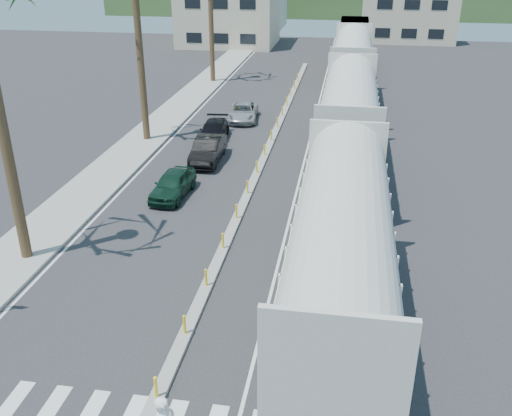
{
  "coord_description": "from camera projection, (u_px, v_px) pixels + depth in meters",
  "views": [
    {
      "loc": [
        4.91,
        -13.04,
        12.11
      ],
      "look_at": [
        1.39,
        8.33,
        2.0
      ],
      "focal_mm": 40.0,
      "sensor_mm": 36.0,
      "label": 1
    }
  ],
  "objects": [
    {
      "name": "car_second",
      "position": [
        208.0,
        150.0,
        34.43
      ],
      "size": [
        1.85,
        4.57,
        1.47
      ],
      "primitive_type": "imported",
      "rotation": [
        0.0,
        0.0,
        0.03
      ],
      "color": "black",
      "rests_on": "ground"
    },
    {
      "name": "buildings",
      "position": [
        274.0,
        3.0,
        80.67
      ],
      "size": [
        38.0,
        27.0,
        10.0
      ],
      "color": "beige",
      "rests_on": "ground"
    },
    {
      "name": "car_rear",
      "position": [
        243.0,
        112.0,
        42.55
      ],
      "size": [
        2.84,
        4.81,
        1.23
      ],
      "primitive_type": "imported",
      "rotation": [
        0.0,
        0.0,
        0.09
      ],
      "color": "#B8BABD",
      "rests_on": "ground"
    },
    {
      "name": "lane_markings",
      "position": [
        245.0,
        132.0,
        40.17
      ],
      "size": [
        9.42,
        90.0,
        0.01
      ],
      "color": "silver",
      "rests_on": "ground"
    },
    {
      "name": "median",
      "position": [
        264.0,
        156.0,
        35.31
      ],
      "size": [
        0.45,
        60.0,
        0.85
      ],
      "color": "gray",
      "rests_on": "ground"
    },
    {
      "name": "sidewalk",
      "position": [
        158.0,
        126.0,
        41.08
      ],
      "size": [
        3.0,
        90.0,
        0.15
      ],
      "primitive_type": "cube",
      "color": "gray",
      "rests_on": "ground"
    },
    {
      "name": "freight_train",
      "position": [
        350.0,
        103.0,
        36.08
      ],
      "size": [
        3.0,
        60.94,
        5.85
      ],
      "color": "beige",
      "rests_on": "ground"
    },
    {
      "name": "rails",
      "position": [
        348.0,
        124.0,
        41.79
      ],
      "size": [
        1.56,
        100.0,
        0.06
      ],
      "color": "black",
      "rests_on": "ground"
    },
    {
      "name": "car_lead",
      "position": [
        173.0,
        184.0,
        29.69
      ],
      "size": [
        2.01,
        4.14,
        1.36
      ],
      "primitive_type": "imported",
      "rotation": [
        0.0,
        0.0,
        -0.05
      ],
      "color": "#103021",
      "rests_on": "ground"
    },
    {
      "name": "car_third",
      "position": [
        214.0,
        131.0,
        38.24
      ],
      "size": [
        2.55,
        4.67,
        1.26
      ],
      "primitive_type": "imported",
      "rotation": [
        0.0,
        0.0,
        0.09
      ],
      "color": "black",
      "rests_on": "ground"
    },
    {
      "name": "ground",
      "position": [
        167.0,
        377.0,
        17.5
      ],
      "size": [
        140.0,
        140.0,
        0.0
      ],
      "primitive_type": "plane",
      "color": "#28282B",
      "rests_on": "ground"
    }
  ]
}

